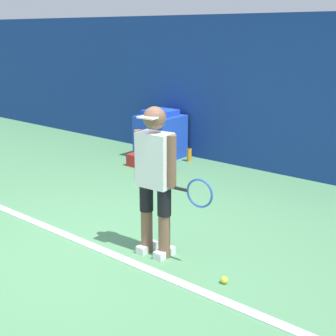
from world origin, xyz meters
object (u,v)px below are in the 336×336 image
tennis_player (156,176)px  water_bottle (189,155)px  equipment_bag (150,163)px  tennis_ball (224,280)px  covered_chair (160,135)px

tennis_player → water_bottle: (-1.87, 3.04, -0.72)m
tennis_player → equipment_bag: bearing=128.2°
tennis_ball → equipment_bag: size_ratio=0.08×
tennis_player → covered_chair: tennis_player is taller
tennis_player → tennis_ball: size_ratio=22.32×
equipment_bag → water_bottle: bearing=74.0°
tennis_player → equipment_bag: (-2.09, 2.26, -0.73)m
tennis_player → water_bottle: 3.64m
covered_chair → water_bottle: (0.57, 0.11, -0.29)m
equipment_bag → water_bottle: size_ratio=3.33×
tennis_player → water_bottle: size_ratio=6.02×
covered_chair → equipment_bag: bearing=-62.8°
tennis_ball → equipment_bag: 3.74m
tennis_player → covered_chair: 3.84m
tennis_ball → water_bottle: water_bottle is taller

